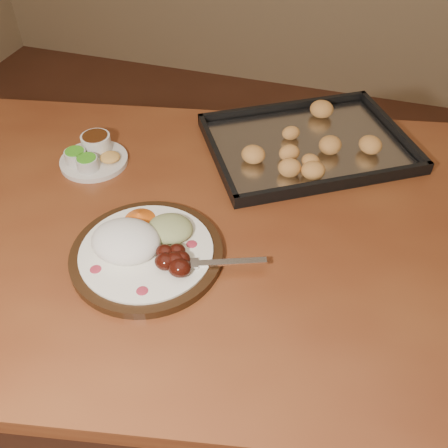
% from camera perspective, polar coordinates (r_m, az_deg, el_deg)
% --- Properties ---
extents(ground, '(4.00, 4.00, 0.00)m').
position_cam_1_polar(ground, '(1.67, -1.97, -17.47)').
color(ground, '#562D1D').
rests_on(ground, ground).
extents(dining_table, '(1.65, 1.18, 0.75)m').
position_cam_1_polar(dining_table, '(1.11, -3.84, -3.44)').
color(dining_table, brown).
rests_on(dining_table, ground).
extents(dinner_plate, '(0.38, 0.29, 0.07)m').
position_cam_1_polar(dinner_plate, '(0.97, -9.06, -2.67)').
color(dinner_plate, black).
rests_on(dinner_plate, dining_table).
extents(condiment_saucer, '(0.16, 0.16, 0.05)m').
position_cam_1_polar(condiment_saucer, '(1.23, -14.77, 7.65)').
color(condiment_saucer, silver).
rests_on(condiment_saucer, dining_table).
extents(baking_tray, '(0.59, 0.55, 0.05)m').
position_cam_1_polar(baking_tray, '(1.26, 9.54, 9.12)').
color(baking_tray, black).
rests_on(baking_tray, dining_table).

